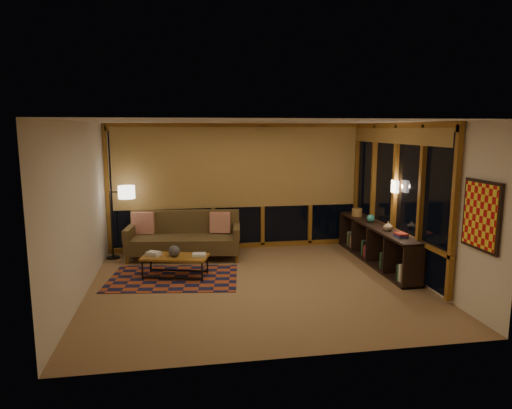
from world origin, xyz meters
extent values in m
cube|color=#9B7951|center=(0.00, 0.00, 0.00)|extent=(5.50, 5.00, 0.01)
cube|color=silver|center=(0.00, 0.00, 2.70)|extent=(5.50, 5.00, 0.01)
cube|color=beige|center=(0.00, 2.50, 1.35)|extent=(5.50, 0.01, 2.70)
cube|color=beige|center=(0.00, -2.50, 1.35)|extent=(5.50, 0.01, 2.70)
cube|color=beige|center=(-2.75, 0.00, 1.35)|extent=(0.01, 5.00, 2.70)
cube|color=beige|center=(2.75, 0.00, 1.35)|extent=(0.01, 5.00, 2.70)
cube|color=#963E1E|center=(-1.38, 0.57, 0.01)|extent=(2.39, 1.76, 0.01)
sphere|color=black|center=(-1.36, 0.62, 0.48)|extent=(0.27, 0.27, 0.20)
cylinder|color=olive|center=(2.47, 1.81, 0.83)|extent=(0.26, 0.26, 0.16)
sphere|color=#297E75|center=(2.49, 1.15, 0.83)|extent=(0.16, 0.16, 0.16)
imported|color=tan|center=(2.49, 0.38, 0.84)|extent=(0.21, 0.21, 0.17)
camera|label=1|loc=(-1.23, -7.22, 2.59)|focal=32.00mm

